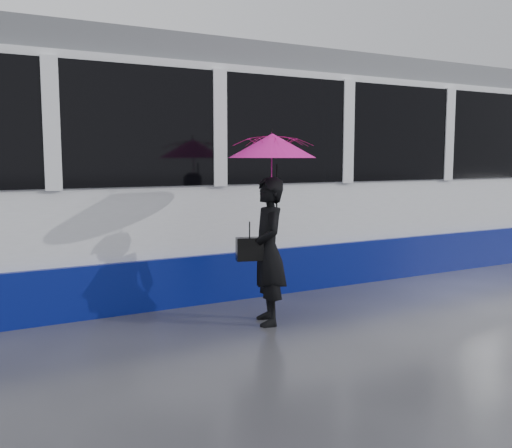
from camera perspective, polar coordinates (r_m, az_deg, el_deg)
ground at (r=6.04m, az=-3.92°, el=-11.08°), size 90.00×90.00×0.00m
rails at (r=8.30m, az=-11.28°, el=-6.21°), size 34.00×1.51×0.02m
tram at (r=9.52m, az=6.91°, el=5.39°), size 26.00×2.56×3.35m
woman at (r=6.29m, az=1.21°, el=-2.74°), size 0.55×0.68×1.63m
umbrella at (r=6.23m, az=1.63°, el=6.13°), size 1.19×1.19×1.10m
handbag at (r=6.19m, az=-0.64°, el=-2.51°), size 0.31×0.21×0.43m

